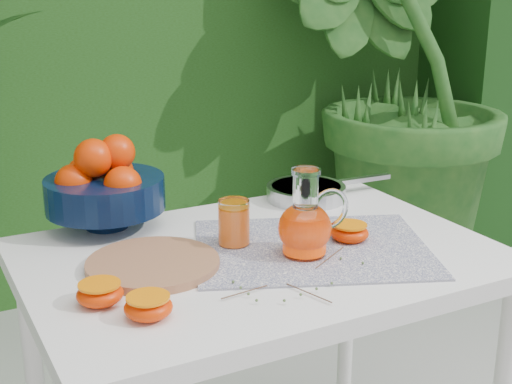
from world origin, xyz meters
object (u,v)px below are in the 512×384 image
cutting_board (153,264)px  fruit_bowl (104,186)px  juice_pitcher (306,225)px  white_table (260,286)px  saute_pan (307,191)px

cutting_board → fruit_bowl: (-0.01, 0.29, 0.09)m
cutting_board → juice_pitcher: 0.33m
fruit_bowl → white_table: bearing=-51.1°
white_table → cutting_board: size_ratio=3.66×
fruit_bowl → juice_pitcher: size_ratio=1.93×
white_table → fruit_bowl: size_ratio=2.75×
white_table → fruit_bowl: (-0.25, 0.31, 0.18)m
juice_pitcher → saute_pan: juice_pitcher is taller
white_table → saute_pan: 0.41m
white_table → saute_pan: bearing=43.6°
white_table → juice_pitcher: size_ratio=5.30×
cutting_board → juice_pitcher: bearing=-16.0°
cutting_board → saute_pan: saute_pan is taller
fruit_bowl → juice_pitcher: 0.50m
cutting_board → fruit_bowl: bearing=92.9°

